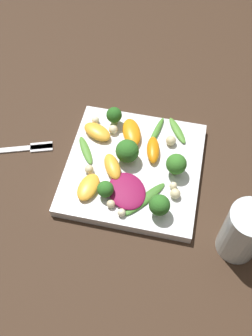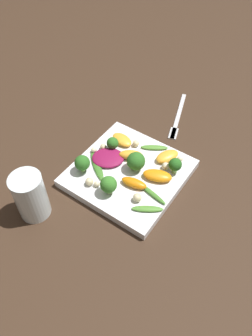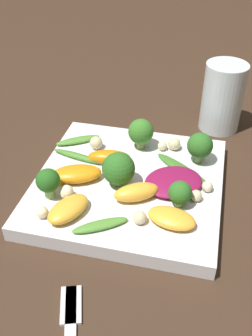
% 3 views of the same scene
% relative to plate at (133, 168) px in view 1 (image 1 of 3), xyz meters
% --- Properties ---
extents(ground_plane, '(2.40, 2.40, 0.00)m').
position_rel_plate_xyz_m(ground_plane, '(0.00, 0.00, -0.01)').
color(ground_plane, '#382619').
extents(plate, '(0.24, 0.24, 0.02)m').
position_rel_plate_xyz_m(plate, '(0.00, 0.00, 0.00)').
color(plate, white).
rests_on(plate, ground_plane).
extents(drinking_glass, '(0.07, 0.07, 0.11)m').
position_rel_plate_xyz_m(drinking_glass, '(-0.19, 0.11, 0.05)').
color(drinking_glass, silver).
rests_on(drinking_glass, ground_plane).
extents(fork, '(0.19, 0.08, 0.01)m').
position_rel_plate_xyz_m(fork, '(0.24, 0.00, -0.01)').
color(fork, silver).
rests_on(fork, ground_plane).
extents(radicchio_leaf_0, '(0.10, 0.10, 0.01)m').
position_rel_plate_xyz_m(radicchio_leaf_0, '(-0.00, 0.06, 0.02)').
color(radicchio_leaf_0, maroon).
rests_on(radicchio_leaf_0, plate).
extents(orange_segment_0, '(0.03, 0.06, 0.02)m').
position_rel_plate_xyz_m(orange_segment_0, '(-0.03, -0.03, 0.02)').
color(orange_segment_0, orange).
rests_on(orange_segment_0, plate).
extents(orange_segment_1, '(0.04, 0.06, 0.02)m').
position_rel_plate_xyz_m(orange_segment_1, '(0.07, 0.07, 0.02)').
color(orange_segment_1, '#FCAD33').
rests_on(orange_segment_1, plate).
extents(orange_segment_2, '(0.05, 0.07, 0.02)m').
position_rel_plate_xyz_m(orange_segment_2, '(0.02, -0.07, 0.02)').
color(orange_segment_2, orange).
rests_on(orange_segment_2, plate).
extents(orange_segment_3, '(0.07, 0.05, 0.02)m').
position_rel_plate_xyz_m(orange_segment_3, '(0.08, -0.05, 0.02)').
color(orange_segment_3, '#FCAD33').
rests_on(orange_segment_3, plate).
extents(orange_segment_4, '(0.05, 0.06, 0.02)m').
position_rel_plate_xyz_m(orange_segment_4, '(0.04, 0.02, 0.02)').
color(orange_segment_4, '#FCAD33').
rests_on(orange_segment_4, plate).
extents(broccoli_floret_0, '(0.04, 0.04, 0.05)m').
position_rel_plate_xyz_m(broccoli_floret_0, '(-0.08, 0.00, 0.04)').
color(broccoli_floret_0, '#7A9E51').
rests_on(broccoli_floret_0, plate).
extents(broccoli_floret_1, '(0.04, 0.04, 0.05)m').
position_rel_plate_xyz_m(broccoli_floret_1, '(0.01, -0.01, 0.04)').
color(broccoli_floret_1, '#7A9E51').
rests_on(broccoli_floret_1, plate).
extents(broccoli_floret_2, '(0.03, 0.03, 0.03)m').
position_rel_plate_xyz_m(broccoli_floret_2, '(0.03, 0.07, 0.03)').
color(broccoli_floret_2, '#7A9E51').
rests_on(broccoli_floret_2, plate).
extents(broccoli_floret_3, '(0.03, 0.03, 0.04)m').
position_rel_plate_xyz_m(broccoli_floret_3, '(0.06, -0.09, 0.03)').
color(broccoli_floret_3, '#84AD5B').
rests_on(broccoli_floret_3, plate).
extents(broccoli_floret_4, '(0.04, 0.04, 0.04)m').
position_rel_plate_xyz_m(broccoli_floret_4, '(-0.06, 0.09, 0.04)').
color(broccoli_floret_4, '#7A9E51').
rests_on(broccoli_floret_4, plate).
extents(arugula_sprig_0, '(0.03, 0.08, 0.01)m').
position_rel_plate_xyz_m(arugula_sprig_0, '(-0.03, -0.08, 0.01)').
color(arugula_sprig_0, '#47842D').
rests_on(arugula_sprig_0, plate).
extents(arugula_sprig_1, '(0.07, 0.09, 0.01)m').
position_rel_plate_xyz_m(arugula_sprig_1, '(-0.03, 0.07, 0.01)').
color(arugula_sprig_1, '#3D7528').
rests_on(arugula_sprig_1, plate).
extents(arugula_sprig_2, '(0.05, 0.06, 0.01)m').
position_rel_plate_xyz_m(arugula_sprig_2, '(-0.07, -0.09, 0.01)').
color(arugula_sprig_2, '#518E33').
rests_on(arugula_sprig_2, plate).
extents(arugula_sprig_3, '(0.05, 0.06, 0.01)m').
position_rel_plate_xyz_m(arugula_sprig_3, '(0.09, -0.01, 0.01)').
color(arugula_sprig_3, '#518E33').
rests_on(arugula_sprig_3, plate).
extents(macadamia_nut_0, '(0.01, 0.01, 0.01)m').
position_rel_plate_xyz_m(macadamia_nut_0, '(0.09, -0.08, 0.02)').
color(macadamia_nut_0, beige).
rests_on(macadamia_nut_0, plate).
extents(macadamia_nut_1, '(0.02, 0.02, 0.02)m').
position_rel_plate_xyz_m(macadamia_nut_1, '(-0.06, -0.06, 0.02)').
color(macadamia_nut_1, beige).
rests_on(macadamia_nut_1, plate).
extents(macadamia_nut_2, '(0.01, 0.01, 0.01)m').
position_rel_plate_xyz_m(macadamia_nut_2, '(-0.08, 0.03, 0.02)').
color(macadamia_nut_2, beige).
rests_on(macadamia_nut_2, plate).
extents(macadamia_nut_3, '(0.02, 0.02, 0.02)m').
position_rel_plate_xyz_m(macadamia_nut_3, '(-0.08, 0.05, 0.02)').
color(macadamia_nut_3, beige).
rests_on(macadamia_nut_3, plate).
extents(macadamia_nut_4, '(0.01, 0.01, 0.01)m').
position_rel_plate_xyz_m(macadamia_nut_4, '(0.02, 0.09, 0.02)').
color(macadamia_nut_4, beige).
rests_on(macadamia_nut_4, plate).
extents(macadamia_nut_5, '(0.02, 0.02, 0.02)m').
position_rel_plate_xyz_m(macadamia_nut_5, '(0.05, -0.07, 0.02)').
color(macadamia_nut_5, beige).
rests_on(macadamia_nut_5, plate).
extents(macadamia_nut_6, '(0.01, 0.01, 0.01)m').
position_rel_plate_xyz_m(macadamia_nut_6, '(0.00, 0.10, 0.02)').
color(macadamia_nut_6, beige).
rests_on(macadamia_nut_6, plate).
extents(macadamia_nut_7, '(0.02, 0.02, 0.02)m').
position_rel_plate_xyz_m(macadamia_nut_7, '(0.08, 0.03, 0.02)').
color(macadamia_nut_7, beige).
rests_on(macadamia_nut_7, plate).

